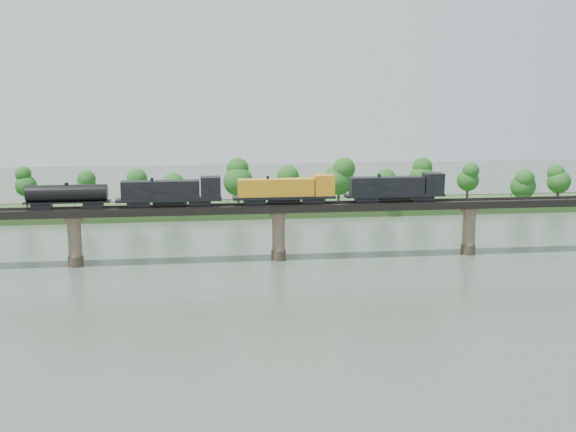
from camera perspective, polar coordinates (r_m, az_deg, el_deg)
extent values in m
plane|color=#3B4A3A|center=(118.02, 0.91, -7.02)|extent=(400.00, 400.00, 0.00)
cube|color=#2B4C1E|center=(200.04, -2.53, 0.58)|extent=(300.00, 24.00, 1.60)
cylinder|color=#473A2D|center=(147.51, -16.41, -3.44)|extent=(3.00, 3.00, 2.00)
cylinder|color=#7B6450|center=(146.51, -16.50, -1.73)|extent=(2.60, 2.60, 9.00)
cube|color=#7B6450|center=(145.73, -16.58, -0.19)|extent=(3.20, 3.20, 1.00)
cylinder|color=#473A2D|center=(146.41, -0.75, -3.10)|extent=(3.00, 3.00, 2.00)
cylinder|color=#7B6450|center=(145.40, -0.75, -1.37)|extent=(2.60, 2.60, 9.00)
cube|color=#7B6450|center=(144.61, -0.76, 0.18)|extent=(3.20, 3.20, 1.00)
cylinder|color=#473A2D|center=(155.92, 14.03, -2.56)|extent=(3.00, 3.00, 2.00)
cylinder|color=#7B6450|center=(154.98, 14.11, -0.94)|extent=(2.60, 2.60, 9.00)
cube|color=#7B6450|center=(154.24, 14.18, 0.51)|extent=(3.20, 3.20, 1.00)
cube|color=black|center=(144.39, -0.76, 0.66)|extent=(220.00, 5.00, 1.50)
cube|color=black|center=(143.51, -0.73, 0.94)|extent=(220.00, 0.12, 0.16)
cube|color=black|center=(144.98, -0.79, 1.04)|extent=(220.00, 0.12, 0.16)
cube|color=black|center=(141.79, -0.65, 1.07)|extent=(220.00, 0.10, 0.10)
cube|color=black|center=(146.50, -0.87, 1.39)|extent=(220.00, 0.10, 0.10)
cube|color=black|center=(141.85, -0.65, 0.93)|extent=(0.08, 0.08, 0.70)
cube|color=black|center=(146.56, -0.87, 1.25)|extent=(0.08, 0.08, 0.70)
cylinder|color=#382619|center=(203.18, -19.91, 0.87)|extent=(0.70, 0.70, 3.71)
sphere|color=#164B15|center=(202.45, -19.99, 2.25)|extent=(5.67, 5.67, 5.67)
sphere|color=#164B15|center=(202.05, -20.05, 3.11)|extent=(4.25, 4.25, 4.25)
cylinder|color=#382619|center=(192.52, -15.61, 0.57)|extent=(0.70, 0.70, 3.51)
sphere|color=#164B15|center=(191.78, -15.68, 1.94)|extent=(6.31, 6.31, 6.31)
sphere|color=#164B15|center=(191.38, -15.72, 2.81)|extent=(4.73, 4.73, 4.73)
cylinder|color=#382619|center=(193.59, -11.93, 0.76)|extent=(0.70, 0.70, 3.34)
sphere|color=#164B15|center=(192.88, -11.98, 2.07)|extent=(7.18, 7.18, 7.18)
sphere|color=#164B15|center=(192.50, -12.02, 2.89)|extent=(5.39, 5.39, 5.39)
cylinder|color=#382619|center=(190.39, -8.93, 0.62)|extent=(0.70, 0.70, 2.83)
sphere|color=#164B15|center=(189.78, -8.96, 1.74)|extent=(8.26, 8.26, 8.26)
sphere|color=#164B15|center=(189.43, -8.98, 2.44)|extent=(6.19, 6.19, 6.19)
cylinder|color=#382619|center=(196.94, -3.94, 1.23)|extent=(0.70, 0.70, 3.96)
sphere|color=#164B15|center=(196.14, -3.96, 2.75)|extent=(8.07, 8.07, 8.07)
sphere|color=#164B15|center=(195.71, -3.97, 3.71)|extent=(6.05, 6.05, 6.05)
cylinder|color=#382619|center=(196.71, 0.03, 1.14)|extent=(0.70, 0.70, 3.27)
sphere|color=#164B15|center=(196.04, 0.03, 2.40)|extent=(8.03, 8.03, 8.03)
sphere|color=#164B15|center=(195.66, 0.03, 3.18)|extent=(6.02, 6.02, 6.02)
cylinder|color=#382619|center=(200.04, 4.01, 1.37)|extent=(0.70, 0.70, 3.92)
sphere|color=#164B15|center=(199.26, 4.03, 2.85)|extent=(8.29, 8.29, 8.29)
sphere|color=#164B15|center=(198.84, 4.04, 3.79)|extent=(6.21, 6.21, 6.21)
cylinder|color=#382619|center=(195.87, 7.54, 0.97)|extent=(0.70, 0.70, 3.02)
sphere|color=#164B15|center=(195.23, 7.57, 2.14)|extent=(7.74, 7.74, 7.74)
sphere|color=#164B15|center=(194.88, 7.59, 2.87)|extent=(5.80, 5.80, 5.80)
cylinder|color=#382619|center=(207.70, 10.47, 1.55)|extent=(0.70, 0.70, 3.80)
sphere|color=#164B15|center=(206.96, 10.52, 2.93)|extent=(7.47, 7.47, 7.47)
sphere|color=#164B15|center=(206.57, 10.55, 3.80)|extent=(5.60, 5.60, 5.60)
cylinder|color=#382619|center=(212.47, 13.97, 1.55)|extent=(0.70, 0.70, 3.38)
sphere|color=#164B15|center=(211.82, 14.03, 2.76)|extent=(6.23, 6.23, 6.23)
sphere|color=#164B15|center=(211.47, 14.06, 3.51)|extent=(4.67, 4.67, 4.67)
cylinder|color=#382619|center=(212.64, 18.02, 1.27)|extent=(0.70, 0.70, 2.77)
sphere|color=#164B15|center=(212.10, 18.08, 2.25)|extent=(7.04, 7.04, 7.04)
sphere|color=#164B15|center=(211.79, 18.12, 2.87)|extent=(5.28, 5.28, 5.28)
cylinder|color=#382619|center=(223.10, 20.55, 1.55)|extent=(0.70, 0.70, 2.94)
sphere|color=#164B15|center=(222.56, 20.62, 2.55)|extent=(6.73, 6.73, 6.73)
sphere|color=#164B15|center=(222.25, 20.66, 3.18)|extent=(5.05, 5.05, 5.05)
cube|color=black|center=(150.39, 10.57, 1.41)|extent=(4.32, 2.59, 1.19)
cube|color=black|center=(147.21, 6.16, 1.33)|extent=(4.32, 2.59, 1.19)
cube|color=black|center=(148.57, 8.40, 1.66)|extent=(20.51, 3.24, 0.54)
cube|color=black|center=(147.85, 7.82, 2.41)|extent=(15.11, 2.91, 3.45)
cube|color=black|center=(150.60, 11.40, 2.57)|extent=(3.89, 3.24, 4.10)
cylinder|color=black|center=(148.66, 8.39, 1.43)|extent=(6.48, 1.51, 1.51)
cube|color=black|center=(145.11, 2.01, 1.25)|extent=(4.32, 2.59, 1.19)
cube|color=black|center=(143.71, -2.67, 1.15)|extent=(4.32, 2.59, 1.19)
cube|color=black|center=(144.17, -0.32, 1.50)|extent=(20.51, 3.24, 0.54)
cube|color=gold|center=(143.68, -0.96, 2.27)|extent=(15.11, 2.91, 3.45)
cube|color=gold|center=(145.00, 2.86, 2.46)|extent=(3.89, 3.24, 4.10)
cylinder|color=black|center=(144.27, -0.32, 1.26)|extent=(6.48, 1.51, 1.51)
cube|color=black|center=(143.28, -6.98, 1.05)|extent=(4.32, 2.59, 1.19)
cube|color=black|center=(143.74, -11.71, 0.94)|extent=(4.32, 2.59, 1.19)
cube|color=black|center=(143.26, -9.36, 1.29)|extent=(20.51, 3.24, 0.54)
cube|color=black|center=(143.03, -10.03, 2.07)|extent=(15.11, 2.91, 3.45)
cube|color=black|center=(142.82, -6.14, 2.29)|extent=(3.89, 3.24, 4.10)
cylinder|color=black|center=(143.36, -9.35, 1.06)|extent=(6.48, 1.51, 1.51)
cube|color=black|center=(144.69, -15.13, 0.85)|extent=(3.78, 2.38, 1.19)
cube|color=black|center=(146.36, -18.89, 0.75)|extent=(3.78, 2.38, 1.19)
cube|color=black|center=(145.33, -17.04, 1.08)|extent=(16.19, 2.59, 0.32)
cylinder|color=black|center=(145.07, -17.07, 1.75)|extent=(15.11, 3.24, 3.24)
cylinder|color=black|center=(144.82, -17.11, 2.42)|extent=(0.76, 0.76, 0.54)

